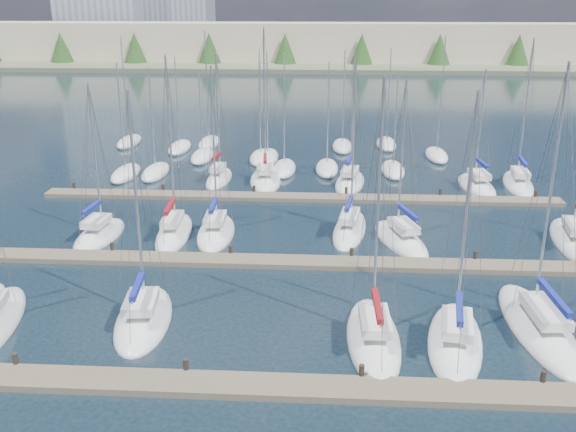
# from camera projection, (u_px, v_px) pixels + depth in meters

# --- Properties ---
(ground) EXTENTS (400.00, 400.00, 0.00)m
(ground) POSITION_uv_depth(u_px,v_px,m) (310.00, 129.00, 83.05)
(ground) COLOR #182631
(ground) RESTS_ON ground
(dock_near) EXTENTS (44.00, 1.93, 1.10)m
(dock_near) POSITION_uv_depth(u_px,v_px,m) (271.00, 387.00, 28.32)
(dock_near) COLOR #6B5E4C
(dock_near) RESTS_ON ground
(dock_mid) EXTENTS (44.00, 1.93, 1.10)m
(dock_mid) POSITION_uv_depth(u_px,v_px,m) (290.00, 262.00, 41.52)
(dock_mid) COLOR #6B5E4C
(dock_mid) RESTS_ON ground
(dock_far) EXTENTS (44.00, 1.93, 1.10)m
(dock_far) POSITION_uv_depth(u_px,v_px,m) (299.00, 197.00, 54.73)
(dock_far) COLOR #6B5E4C
(dock_far) RESTS_ON ground
(sailboat_c) EXTENTS (3.73, 7.99, 12.95)m
(sailboat_c) POSITION_uv_depth(u_px,v_px,m) (144.00, 319.00, 34.21)
(sailboat_c) COLOR white
(sailboat_c) RESTS_ON ground
(sailboat_l) EXTENTS (4.62, 8.24, 12.01)m
(sailboat_l) POSITION_uv_depth(u_px,v_px,m) (401.00, 240.00, 45.22)
(sailboat_l) COLOR white
(sailboat_l) RESTS_ON ground
(sailboat_q) EXTENTS (3.25, 7.81, 11.23)m
(sailboat_q) POSITION_uv_depth(u_px,v_px,m) (477.00, 186.00, 57.89)
(sailboat_q) COLOR white
(sailboat_q) RESTS_ON ground
(sailboat_h) EXTENTS (3.10, 6.98, 11.71)m
(sailboat_h) POSITION_uv_depth(u_px,v_px,m) (100.00, 235.00, 46.07)
(sailboat_h) COLOR white
(sailboat_h) RESTS_ON ground
(sailboat_r) EXTENTS (3.36, 8.64, 13.78)m
(sailboat_r) POSITION_uv_depth(u_px,v_px,m) (518.00, 184.00, 58.58)
(sailboat_r) COLOR white
(sailboat_r) RESTS_ON ground
(sailboat_m) EXTENTS (4.16, 9.61, 12.84)m
(sailboat_m) POSITION_uv_depth(u_px,v_px,m) (574.00, 240.00, 45.17)
(sailboat_m) COLOR white
(sailboat_m) RESTS_ON ground
(sailboat_d) EXTENTS (2.84, 8.59, 13.92)m
(sailboat_d) POSITION_uv_depth(u_px,v_px,m) (373.00, 337.00, 32.32)
(sailboat_d) COLOR white
(sailboat_d) RESTS_ON ground
(sailboat_o) EXTENTS (3.55, 8.02, 14.58)m
(sailboat_o) POSITION_uv_depth(u_px,v_px,m) (265.00, 180.00, 59.68)
(sailboat_o) COLOR white
(sailboat_o) RESTS_ON ground
(sailboat_k) EXTENTS (3.43, 8.63, 12.84)m
(sailboat_k) POSITION_uv_depth(u_px,v_px,m) (350.00, 229.00, 47.20)
(sailboat_k) COLOR white
(sailboat_k) RESTS_ON ground
(sailboat_p) EXTENTS (3.66, 7.93, 13.06)m
(sailboat_p) POSITION_uv_depth(u_px,v_px,m) (350.00, 182.00, 58.96)
(sailboat_p) COLOR white
(sailboat_p) RESTS_ON ground
(sailboat_e) EXTENTS (4.05, 8.67, 13.27)m
(sailboat_e) POSITION_uv_depth(u_px,v_px,m) (455.00, 341.00, 32.00)
(sailboat_e) COLOR white
(sailboat_e) RESTS_ON ground
(sailboat_n) EXTENTS (2.41, 6.84, 12.45)m
(sailboat_n) POSITION_uv_depth(u_px,v_px,m) (219.00, 178.00, 60.14)
(sailboat_n) COLOR white
(sailboat_n) RESTS_ON ground
(sailboat_j) EXTENTS (2.96, 7.61, 12.75)m
(sailboat_j) POSITION_uv_depth(u_px,v_px,m) (216.00, 232.00, 46.63)
(sailboat_j) COLOR white
(sailboat_j) RESTS_ON ground
(sailboat_i) EXTENTS (2.76, 8.29, 13.44)m
(sailboat_i) POSITION_uv_depth(u_px,v_px,m) (174.00, 233.00, 46.50)
(sailboat_i) COLOR white
(sailboat_i) RESTS_ON ground
(sailboat_f) EXTENTS (3.31, 10.35, 14.36)m
(sailboat_f) POSITION_uv_depth(u_px,v_px,m) (539.00, 327.00, 33.38)
(sailboat_f) COLOR white
(sailboat_f) RESTS_ON ground
(distant_boats) EXTENTS (36.93, 20.75, 13.30)m
(distant_boats) POSITION_uv_depth(u_px,v_px,m) (264.00, 156.00, 67.90)
(distant_boats) COLOR #9EA0A5
(distant_boats) RESTS_ON ground
(shoreline) EXTENTS (400.00, 60.00, 38.00)m
(shoreline) POSITION_uv_depth(u_px,v_px,m) (269.00, 31.00, 166.04)
(shoreline) COLOR #666B51
(shoreline) RESTS_ON ground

